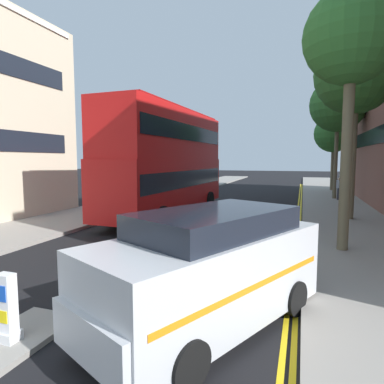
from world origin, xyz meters
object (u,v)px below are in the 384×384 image
Objects in this scene: keep_left_bollard at (7,310)px; taxi_minivan at (206,270)px; pedestrian_far at (339,188)px; double_decker_bus_away at (168,159)px.

keep_left_bollard is 3.32m from taxi_minivan.
keep_left_bollard is 0.22× the size of taxi_minivan.
pedestrian_far is at bearing 78.58° from taxi_minivan.
double_decker_bus_away is 2.12× the size of taxi_minivan.
taxi_minivan reaches higher than keep_left_bollard.
keep_left_bollard is at bearing -79.19° from double_decker_bus_away.
double_decker_bus_away is at bearing 115.91° from taxi_minivan.
pedestrian_far reaches higher than keep_left_bollard.
taxi_minivan is (5.24, -10.78, -1.96)m from double_decker_bus_away.
taxi_minivan is 20.49m from pedestrian_far.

